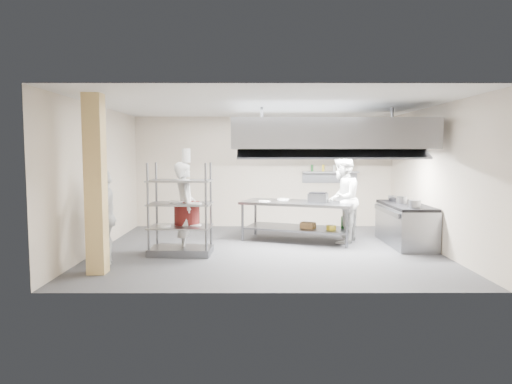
{
  "coord_description": "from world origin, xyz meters",
  "views": [
    {
      "loc": [
        -0.25,
        -9.47,
        2.04
      ],
      "look_at": [
        -0.22,
        0.2,
        1.19
      ],
      "focal_mm": 32.0,
      "sensor_mm": 36.0,
      "label": 1
    }
  ],
  "objects_px": {
    "chef_line": "(342,199)",
    "stockpot": "(402,200)",
    "chef_plating": "(105,217)",
    "cooking_range": "(405,226)",
    "island": "(298,221)",
    "pass_rack": "(180,209)",
    "griddle": "(318,198)",
    "chef_head": "(185,207)"
  },
  "relations": [
    {
      "from": "cooking_range",
      "to": "chef_plating",
      "type": "distance_m",
      "value": 6.32
    },
    {
      "from": "pass_rack",
      "to": "griddle",
      "type": "relative_size",
      "value": 4.42
    },
    {
      "from": "chef_head",
      "to": "island",
      "type": "bearing_deg",
      "value": -76.8
    },
    {
      "from": "pass_rack",
      "to": "cooking_range",
      "type": "distance_m",
      "value": 4.93
    },
    {
      "from": "island",
      "to": "stockpot",
      "type": "bearing_deg",
      "value": 10.89
    },
    {
      "from": "stockpot",
      "to": "griddle",
      "type": "bearing_deg",
      "value": 174.41
    },
    {
      "from": "chef_line",
      "to": "chef_head",
      "type": "bearing_deg",
      "value": -50.33
    },
    {
      "from": "cooking_range",
      "to": "stockpot",
      "type": "xyz_separation_m",
      "value": [
        -0.07,
        0.07,
        0.56
      ]
    },
    {
      "from": "chef_head",
      "to": "chef_line",
      "type": "distance_m",
      "value": 3.51
    },
    {
      "from": "chef_line",
      "to": "stockpot",
      "type": "distance_m",
      "value": 1.3
    },
    {
      "from": "chef_head",
      "to": "stockpot",
      "type": "height_order",
      "value": "chef_head"
    },
    {
      "from": "pass_rack",
      "to": "griddle",
      "type": "height_order",
      "value": "pass_rack"
    },
    {
      "from": "island",
      "to": "pass_rack",
      "type": "distance_m",
      "value": 2.87
    },
    {
      "from": "pass_rack",
      "to": "cooking_range",
      "type": "relative_size",
      "value": 0.92
    },
    {
      "from": "griddle",
      "to": "chef_head",
      "type": "bearing_deg",
      "value": -142.0
    },
    {
      "from": "chef_plating",
      "to": "stockpot",
      "type": "bearing_deg",
      "value": 91.27
    },
    {
      "from": "island",
      "to": "chef_plating",
      "type": "distance_m",
      "value": 4.3
    },
    {
      "from": "chef_plating",
      "to": "stockpot",
      "type": "distance_m",
      "value": 6.26
    },
    {
      "from": "cooking_range",
      "to": "chef_line",
      "type": "xyz_separation_m",
      "value": [
        -1.37,
        0.2,
        0.57
      ]
    },
    {
      "from": "chef_plating",
      "to": "cooking_range",
      "type": "bearing_deg",
      "value": 90.51
    },
    {
      "from": "island",
      "to": "chef_line",
      "type": "bearing_deg",
      "value": 7.57
    },
    {
      "from": "island",
      "to": "cooking_range",
      "type": "relative_size",
      "value": 1.27
    },
    {
      "from": "island",
      "to": "chef_plating",
      "type": "bearing_deg",
      "value": -131.38
    },
    {
      "from": "chef_plating",
      "to": "stockpot",
      "type": "xyz_separation_m",
      "value": [
        6.01,
        1.74,
        0.12
      ]
    },
    {
      "from": "stockpot",
      "to": "cooking_range",
      "type": "bearing_deg",
      "value": -41.47
    },
    {
      "from": "chef_line",
      "to": "griddle",
      "type": "bearing_deg",
      "value": -70.49
    },
    {
      "from": "pass_rack",
      "to": "chef_line",
      "type": "bearing_deg",
      "value": 22.51
    },
    {
      "from": "pass_rack",
      "to": "chef_plating",
      "type": "relative_size",
      "value": 1.07
    },
    {
      "from": "chef_line",
      "to": "stockpot",
      "type": "bearing_deg",
      "value": 108.02
    },
    {
      "from": "chef_line",
      "to": "chef_plating",
      "type": "distance_m",
      "value": 5.07
    },
    {
      "from": "chef_head",
      "to": "stockpot",
      "type": "distance_m",
      "value": 4.75
    },
    {
      "from": "chef_line",
      "to": "chef_plating",
      "type": "xyz_separation_m",
      "value": [
        -4.71,
        -1.88,
        -0.13
      ]
    },
    {
      "from": "griddle",
      "to": "cooking_range",
      "type": "bearing_deg",
      "value": 11.55
    },
    {
      "from": "pass_rack",
      "to": "island",
      "type": "bearing_deg",
      "value": 32.95
    },
    {
      "from": "chef_plating",
      "to": "griddle",
      "type": "distance_m",
      "value": 4.6
    },
    {
      "from": "chef_line",
      "to": "griddle",
      "type": "relative_size",
      "value": 4.75
    },
    {
      "from": "cooking_range",
      "to": "griddle",
      "type": "xyz_separation_m",
      "value": [
        -1.9,
        0.24,
        0.59
      ]
    },
    {
      "from": "island",
      "to": "chef_head",
      "type": "relative_size",
      "value": 1.37
    },
    {
      "from": "cooking_range",
      "to": "chef_plating",
      "type": "relative_size",
      "value": 1.17
    },
    {
      "from": "chef_line",
      "to": "chef_plating",
      "type": "bearing_deg",
      "value": -44.18
    },
    {
      "from": "chef_line",
      "to": "griddle",
      "type": "xyz_separation_m",
      "value": [
        -0.53,
        0.04,
        0.02
      ]
    },
    {
      "from": "stockpot",
      "to": "island",
      "type": "bearing_deg",
      "value": 171.45
    }
  ]
}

